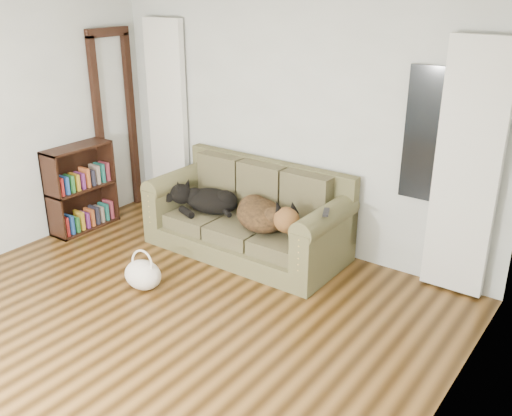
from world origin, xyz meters
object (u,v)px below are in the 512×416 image
Objects in this scene: tote_bag at (143,273)px; dog_shepherd at (264,216)px; dog_black_lab at (208,200)px; bookshelf at (81,187)px; sofa at (246,211)px.

dog_shepherd is at bearing 62.51° from tote_bag.
dog_black_lab reaches higher than tote_bag.
dog_black_lab is 0.75m from dog_shepherd.
tote_bag is at bearing -20.84° from bookshelf.
dog_shepherd is 0.72× the size of bookshelf.
dog_black_lab is 1.51m from bookshelf.
sofa reaches higher than tote_bag.
dog_shepherd reaches higher than tote_bag.
dog_black_lab is 0.62× the size of bookshelf.
tote_bag is at bearing -104.58° from sofa.
tote_bag is 1.70m from bookshelf.
sofa is 3.42× the size of dog_black_lab.
sofa is at bearing 17.42° from bookshelf.
dog_black_lab is at bearing -175.46° from sofa.
bookshelf reaches higher than dog_shepherd.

